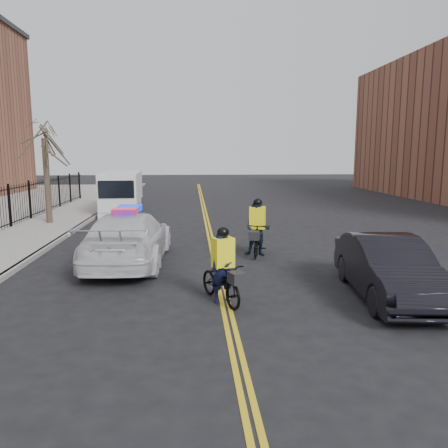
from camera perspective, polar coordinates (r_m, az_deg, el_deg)
ground at (r=11.85m, az=-0.43°, el=-7.71°), size 120.00×120.00×0.00m
center_line_left at (r=19.63m, az=-2.21°, el=-0.89°), size 0.10×60.00×0.01m
center_line_right at (r=19.64m, az=-1.75°, el=-0.88°), size 0.10×60.00×0.01m
sidewalk at (r=20.74m, az=-23.17°, el=-0.89°), size 3.00×60.00×0.15m
curb at (r=20.30m, az=-19.16°, el=-0.86°), size 0.20×60.00×0.15m
iron_fence at (r=21.15m, az=-27.18°, el=1.55°), size 0.12×28.00×2.00m
street_tree at (r=22.39m, az=-22.33°, el=8.76°), size 3.20×3.20×4.80m
police_cruiser at (r=14.01m, az=-12.36°, el=-1.79°), size 2.49×5.73×1.80m
dark_sedan at (r=11.21m, az=20.67°, el=-5.39°), size 1.95×4.60×1.48m
cargo_van at (r=26.20m, az=-13.22°, el=3.95°), size 2.41×5.72×2.35m
cyclist_near at (r=10.23m, az=-0.11°, el=-6.82°), size 1.32×1.93×1.80m
cyclist_far at (r=14.86m, az=4.36°, el=-1.18°), size 1.08×2.02×1.96m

